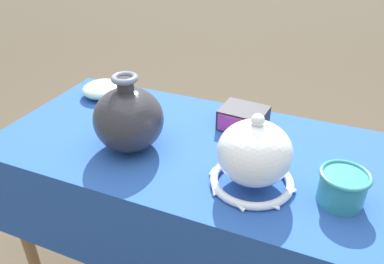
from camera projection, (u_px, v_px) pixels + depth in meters
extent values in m
cylinder|color=olive|center=(25.00, 232.00, 1.40)|extent=(0.04, 0.04, 0.71)
cylinder|color=olive|center=(103.00, 160.00, 1.80)|extent=(0.04, 0.04, 0.71)
cylinder|color=olive|center=(360.00, 229.00, 1.41)|extent=(0.04, 0.04, 0.71)
cube|color=olive|center=(193.00, 149.00, 1.21)|extent=(1.26, 0.61, 0.03)
cube|color=#234C9E|center=(193.00, 144.00, 1.21)|extent=(1.28, 0.63, 0.01)
cube|color=#234C9E|center=(150.00, 251.00, 1.04)|extent=(1.28, 0.01, 0.33)
ellipsoid|color=#2D2D33|center=(129.00, 119.00, 1.14)|extent=(0.21, 0.21, 0.20)
cylinder|color=#2D2D33|center=(125.00, 85.00, 1.08)|extent=(0.05, 0.05, 0.04)
torus|color=slate|center=(125.00, 78.00, 1.07)|extent=(0.08, 0.08, 0.02)
torus|color=white|center=(252.00, 181.00, 1.02)|extent=(0.23, 0.23, 0.02)
ellipsoid|color=white|center=(254.00, 153.00, 0.98)|extent=(0.20, 0.20, 0.17)
sphere|color=white|center=(258.00, 120.00, 0.93)|extent=(0.04, 0.04, 0.04)
cone|color=white|center=(294.00, 191.00, 0.99)|extent=(0.01, 0.03, 0.02)
cone|color=white|center=(287.00, 171.00, 1.06)|extent=(0.03, 0.03, 0.02)
cone|color=white|center=(262.00, 158.00, 1.11)|extent=(0.03, 0.01, 0.02)
cone|color=white|center=(232.00, 158.00, 1.11)|extent=(0.03, 0.03, 0.02)
cone|color=white|center=(212.00, 171.00, 1.06)|extent=(0.01, 0.03, 0.02)
cone|color=white|center=(214.00, 191.00, 0.99)|extent=(0.03, 0.03, 0.02)
cone|color=white|center=(239.00, 207.00, 0.93)|extent=(0.03, 0.01, 0.02)
cone|color=white|center=(275.00, 207.00, 0.93)|extent=(0.03, 0.03, 0.02)
cube|color=#232328|center=(243.00, 118.00, 1.28)|extent=(0.16, 0.13, 0.07)
cube|color=#B23384|center=(236.00, 126.00, 1.23)|extent=(0.13, 0.02, 0.06)
cylinder|color=teal|center=(342.00, 189.00, 0.94)|extent=(0.12, 0.12, 0.09)
torus|color=teal|center=(346.00, 175.00, 0.92)|extent=(0.13, 0.13, 0.01)
ellipsoid|color=#A8CCB7|center=(103.00, 89.00, 1.49)|extent=(0.17, 0.17, 0.06)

